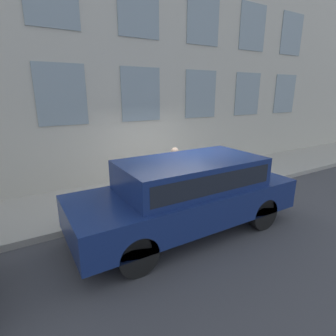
# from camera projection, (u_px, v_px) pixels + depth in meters

# --- Properties ---
(ground_plane) EXTENTS (80.00, 80.00, 0.00)m
(ground_plane) POSITION_uv_depth(u_px,v_px,m) (184.00, 206.00, 7.03)
(ground_plane) COLOR #47474C
(sidewalk) EXTENTS (2.54, 60.00, 0.15)m
(sidewalk) POSITION_uv_depth(u_px,v_px,m) (161.00, 189.00, 8.05)
(sidewalk) COLOR #B2ADA3
(sidewalk) RESTS_ON ground_plane
(fire_hydrant) EXTENTS (0.34, 0.45, 0.72)m
(fire_hydrant) POSITION_uv_depth(u_px,v_px,m) (161.00, 186.00, 7.03)
(fire_hydrant) COLOR red
(fire_hydrant) RESTS_ON sidewalk
(person) EXTENTS (0.33, 0.22, 1.35)m
(person) POSITION_uv_depth(u_px,v_px,m) (175.00, 167.00, 7.20)
(person) COLOR #726651
(person) RESTS_ON sidewalk
(parked_truck_navy_near) EXTENTS (1.83, 4.86, 1.60)m
(parked_truck_navy_near) POSITION_uv_depth(u_px,v_px,m) (188.00, 190.00, 5.55)
(parked_truck_navy_near) COLOR black
(parked_truck_navy_near) RESTS_ON ground_plane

